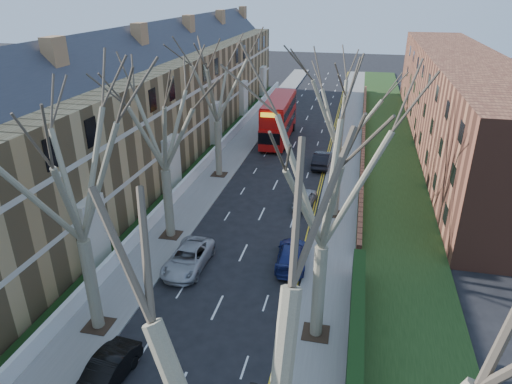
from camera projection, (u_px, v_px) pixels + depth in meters
The scene contains 17 objects.
pavement_left at pixel (244, 141), 53.80m from camera, with size 3.00×102.00×0.12m, color slate.
pavement_right at pixel (347, 148), 51.37m from camera, with size 3.00×102.00×0.12m, color slate.
terrace_left at pixel (151, 107), 45.98m from camera, with size 9.70×78.00×13.60m.
flats_right at pixel (457, 102), 50.58m from camera, with size 13.97×54.00×10.00m.
front_wall_left at pixel (209, 158), 46.79m from camera, with size 0.30×78.00×1.00m.
grass_verge_right at pixel (389, 150), 50.43m from camera, with size 6.00×102.00×0.06m.
tree_left_mid at pixel (69, 160), 20.51m from camera, with size 10.50×10.50×14.71m.
tree_left_far at pixel (160, 112), 29.52m from camera, with size 10.15×10.15×14.22m.
tree_left_dist at pixel (216, 75), 40.05m from camera, with size 10.50×10.50×14.71m.
tree_right_mid at pixel (327, 165), 19.98m from camera, with size 10.50×10.50×14.71m.
tree_right_far at pixel (343, 100), 32.55m from camera, with size 10.15×10.15×14.22m.
double_decker_bus at pixel (279, 120), 53.47m from camera, with size 3.15×11.72×4.85m.
car_left_mid at pixel (106, 373), 20.68m from camera, with size 1.44×4.12×1.36m, color black.
car_left_far at pixel (188, 258), 29.39m from camera, with size 2.29×4.98×1.38m, color #A5A6AA.
car_right_near at pixel (292, 255), 29.77m from camera, with size 1.90×4.68×1.36m, color navy.
car_right_mid at pixel (305, 198), 37.91m from camera, with size 1.52×3.78×1.29m, color #9EA1A7.
car_right_far at pixel (322, 159), 45.97m from camera, with size 1.60×4.58×1.51m, color black.
Camera 1 is at (6.79, -10.93, 16.70)m, focal length 32.00 mm.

